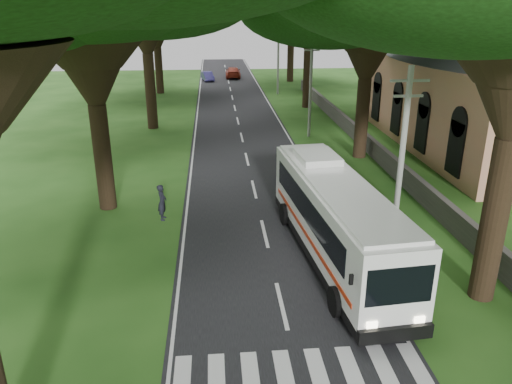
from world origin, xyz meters
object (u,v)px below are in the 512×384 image
at_px(church, 492,82).
at_px(pole_far, 278,58).
at_px(pole_mid, 311,85).
at_px(distant_car_c, 233,72).
at_px(pole_near, 401,159).
at_px(coach_bus, 336,217).
at_px(pedestrian, 162,202).
at_px(distant_car_b, 208,76).

height_order(church, pole_far, church).
bearing_deg(pole_far, church, -63.18).
bearing_deg(pole_mid, pole_far, 90.00).
height_order(pole_far, distant_car_c, pole_far).
distance_m(pole_far, distant_car_c, 15.35).
distance_m(church, distant_car_c, 42.47).
relative_size(pole_near, pole_mid, 1.00).
bearing_deg(coach_bus, pole_far, 80.93).
relative_size(church, pedestrian, 12.97).
height_order(church, distant_car_c, church).
xyz_separation_m(distant_car_b, pedestrian, (-2.09, -47.28, 0.28)).
bearing_deg(church, pole_far, 116.82).
relative_size(church, pole_mid, 3.00).
bearing_deg(distant_car_b, church, -70.88).
bearing_deg(church, pole_mid, 160.19).
relative_size(church, pole_far, 3.00).
relative_size(church, distant_car_c, 4.64).
bearing_deg(pole_near, distant_car_c, 94.95).
bearing_deg(distant_car_c, distant_car_b, 38.53).
bearing_deg(pedestrian, distant_car_b, 0.47).
height_order(church, coach_bus, church).
bearing_deg(pole_near, coach_bus, -167.92).
xyz_separation_m(pole_near, distant_car_b, (-8.35, 51.44, -3.54)).
distance_m(pole_near, pole_far, 40.00).
distance_m(coach_bus, pedestrian, 9.05).
distance_m(pole_near, pole_mid, 20.00).
height_order(coach_bus, pedestrian, coach_bus).
bearing_deg(pole_mid, distant_car_b, 104.87).
height_order(pole_near, coach_bus, pole_near).
distance_m(coach_bus, distant_car_b, 52.35).
bearing_deg(pole_mid, coach_bus, -97.75).
height_order(pole_far, pedestrian, pole_far).
distance_m(pole_mid, pole_far, 20.00).
bearing_deg(church, coach_bus, -133.21).
bearing_deg(distant_car_b, pole_mid, -86.00).
bearing_deg(pole_mid, pole_near, -90.00).
relative_size(coach_bus, pedestrian, 6.55).
xyz_separation_m(distant_car_c, pedestrian, (-5.74, -50.05, 0.14)).
distance_m(distant_car_b, distant_car_c, 4.59).
relative_size(pole_far, distant_car_c, 1.55).
height_order(distant_car_b, distant_car_c, distant_car_c).
distance_m(distant_car_b, pedestrian, 47.32).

